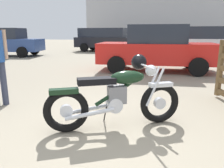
{
  "coord_description": "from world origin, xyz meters",
  "views": [
    {
      "loc": [
        0.66,
        -2.63,
        1.4
      ],
      "look_at": [
        -0.25,
        1.25,
        0.45
      ],
      "focal_mm": 34.88,
      "sensor_mm": 36.0,
      "label": 1
    }
  ],
  "objects_px": {
    "vintage_motorcycle": "(119,95)",
    "white_estate_far": "(6,42)",
    "pale_sedan_back": "(156,48)",
    "silver_sedan_mid": "(105,39)",
    "blue_hatchback_right": "(203,41)"
  },
  "relations": [
    {
      "from": "vintage_motorcycle",
      "to": "pale_sedan_back",
      "type": "height_order",
      "value": "pale_sedan_back"
    },
    {
      "from": "vintage_motorcycle",
      "to": "silver_sedan_mid",
      "type": "height_order",
      "value": "silver_sedan_mid"
    },
    {
      "from": "vintage_motorcycle",
      "to": "white_estate_far",
      "type": "distance_m",
      "value": 12.3
    },
    {
      "from": "blue_hatchback_right",
      "to": "silver_sedan_mid",
      "type": "bearing_deg",
      "value": -19.04
    },
    {
      "from": "white_estate_far",
      "to": "silver_sedan_mid",
      "type": "distance_m",
      "value": 6.88
    },
    {
      "from": "silver_sedan_mid",
      "to": "blue_hatchback_right",
      "type": "bearing_deg",
      "value": -17.53
    },
    {
      "from": "vintage_motorcycle",
      "to": "white_estate_far",
      "type": "relative_size",
      "value": 0.43
    },
    {
      "from": "pale_sedan_back",
      "to": "silver_sedan_mid",
      "type": "bearing_deg",
      "value": -66.64
    },
    {
      "from": "blue_hatchback_right",
      "to": "vintage_motorcycle",
      "type": "bearing_deg",
      "value": 77.04
    },
    {
      "from": "white_estate_far",
      "to": "blue_hatchback_right",
      "type": "relative_size",
      "value": 0.93
    },
    {
      "from": "vintage_motorcycle",
      "to": "silver_sedan_mid",
      "type": "bearing_deg",
      "value": 78.56
    },
    {
      "from": "vintage_motorcycle",
      "to": "blue_hatchback_right",
      "type": "relative_size",
      "value": 0.4
    },
    {
      "from": "blue_hatchback_right",
      "to": "silver_sedan_mid",
      "type": "xyz_separation_m",
      "value": [
        -6.61,
        2.53,
        0.0
      ]
    },
    {
      "from": "pale_sedan_back",
      "to": "blue_hatchback_right",
      "type": "xyz_separation_m",
      "value": [
        2.51,
        5.62,
        0.1
      ]
    },
    {
      "from": "vintage_motorcycle",
      "to": "silver_sedan_mid",
      "type": "xyz_separation_m",
      "value": [
        -3.74,
        13.34,
        0.45
      ]
    }
  ]
}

